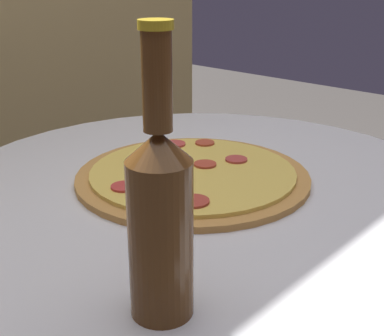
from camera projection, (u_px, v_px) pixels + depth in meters
The scene contains 3 objects.
table at pixel (203, 296), 0.91m from camera, with size 0.84×0.84×0.77m.
pizza at pixel (192, 175), 0.85m from camera, with size 0.37×0.37×0.02m.
beer_bottle at pixel (160, 215), 0.49m from camera, with size 0.06×0.06×0.28m.
Camera 1 is at (-0.58, -0.50, 1.09)m, focal length 50.00 mm.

